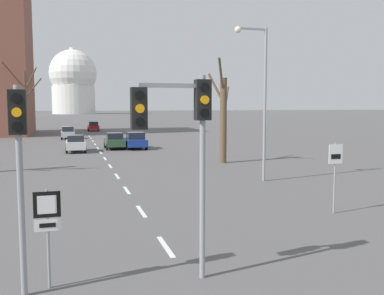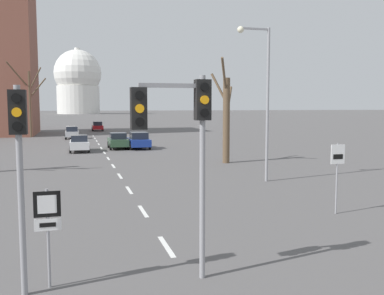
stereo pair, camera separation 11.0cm
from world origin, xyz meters
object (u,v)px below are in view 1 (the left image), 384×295
(traffic_signal_near_left, at_px, (19,150))
(traffic_signal_centre_tall, at_px, (181,126))
(sedan_mid_centre, at_px, (76,143))
(speed_limit_sign, at_px, (335,166))
(sedan_near_left, at_px, (114,141))
(sedan_far_right, at_px, (93,126))
(street_lamp_right, at_px, (260,89))
(sedan_far_left, at_px, (135,141))
(route_sign_post, at_px, (48,222))
(sedan_near_right, at_px, (68,133))

(traffic_signal_near_left, bearing_deg, traffic_signal_centre_tall, -2.09)
(traffic_signal_near_left, xyz_separation_m, sedan_mid_centre, (1.58, 30.94, -2.47))
(speed_limit_sign, distance_m, sedan_near_left, 28.79)
(sedan_near_left, relative_size, sedan_far_right, 0.90)
(street_lamp_right, relative_size, sedan_near_left, 2.15)
(traffic_signal_near_left, bearing_deg, sedan_far_left, 77.21)
(route_sign_post, bearing_deg, sedan_near_left, 81.59)
(route_sign_post, distance_m, sedan_near_left, 32.79)
(route_sign_post, bearing_deg, sedan_far_right, 86.01)
(street_lamp_right, bearing_deg, sedan_far_left, 100.97)
(sedan_near_left, bearing_deg, sedan_far_left, -15.49)
(speed_limit_sign, height_order, sedan_far_left, speed_limit_sign)
(sedan_mid_centre, bearing_deg, speed_limit_sign, -70.39)
(sedan_far_right, bearing_deg, street_lamp_right, -83.27)
(speed_limit_sign, xyz_separation_m, street_lamp_right, (0.21, 7.44, 3.27))
(traffic_signal_near_left, height_order, sedan_far_left, traffic_signal_near_left)
(traffic_signal_centre_tall, height_order, street_lamp_right, street_lamp_right)
(traffic_signal_near_left, distance_m, street_lamp_right, 16.48)
(sedan_near_left, bearing_deg, traffic_signal_near_left, -99.23)
(speed_limit_sign, bearing_deg, sedan_far_right, 95.71)
(traffic_signal_centre_tall, xyz_separation_m, sedan_near_right, (-2.70, 47.37, -2.91))
(sedan_far_right, bearing_deg, sedan_mid_centre, -95.81)
(route_sign_post, bearing_deg, speed_limit_sign, 21.93)
(sedan_mid_centre, bearing_deg, sedan_far_left, 11.90)
(route_sign_post, bearing_deg, sedan_near_right, 89.56)
(sedan_mid_centre, height_order, sedan_far_right, sedan_far_right)
(route_sign_post, relative_size, sedan_far_left, 0.57)
(sedan_far_left, bearing_deg, street_lamp_right, -79.03)
(street_lamp_right, xyz_separation_m, sedan_near_left, (-5.90, 20.76, -4.35))
(sedan_far_left, height_order, sedan_far_right, sedan_far_left)
(traffic_signal_centre_tall, height_order, sedan_near_right, traffic_signal_centre_tall)
(route_sign_post, distance_m, sedan_far_right, 64.44)
(sedan_near_right, xyz_separation_m, sedan_mid_centre, (0.70, -16.30, -0.03))
(traffic_signal_near_left, distance_m, route_sign_post, 1.78)
(route_sign_post, xyz_separation_m, sedan_near_left, (4.79, 32.43, -0.77))
(street_lamp_right, bearing_deg, traffic_signal_near_left, -133.22)
(traffic_signal_near_left, bearing_deg, sedan_mid_centre, 87.07)
(sedan_far_right, bearing_deg, sedan_near_right, -103.38)
(speed_limit_sign, relative_size, sedan_far_right, 0.64)
(street_lamp_right, bearing_deg, sedan_near_right, 106.31)
(speed_limit_sign, bearing_deg, street_lamp_right, 88.41)
(traffic_signal_near_left, relative_size, sedan_far_right, 1.07)
(speed_limit_sign, xyz_separation_m, sedan_near_left, (-5.69, 28.20, -1.08))
(sedan_far_left, bearing_deg, sedan_near_left, 164.51)
(traffic_signal_centre_tall, height_order, sedan_far_left, traffic_signal_centre_tall)
(traffic_signal_centre_tall, xyz_separation_m, street_lamp_right, (7.63, 12.06, 1.42))
(route_sign_post, height_order, sedan_mid_centre, route_sign_post)
(sedan_far_left, bearing_deg, sedan_mid_centre, -168.10)
(sedan_mid_centre, xyz_separation_m, sedan_far_right, (3.42, 33.61, 0.01))
(traffic_signal_centre_tall, bearing_deg, sedan_far_left, 83.45)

